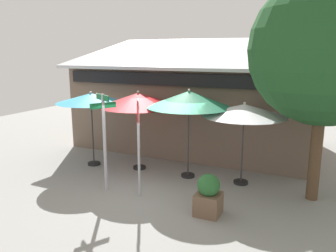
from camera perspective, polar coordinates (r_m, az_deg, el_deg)
ground_plane at (r=10.25m, az=-2.09°, el=-10.44°), size 28.00×28.00×0.10m
cafe_building at (r=14.38m, az=5.04°, el=3.71°), size 9.90×5.66×4.61m
street_sign_post at (r=9.61m, az=-10.81°, el=-1.15°), size 0.73×0.68×2.81m
stop_sign at (r=8.99m, az=-5.06°, el=-0.69°), size 0.41×0.61×2.76m
patio_umbrella_teal_left at (r=11.83m, az=-12.99°, el=4.56°), size 2.36×2.36×2.64m
patio_umbrella_crimson_center at (r=11.17m, az=-5.09°, el=4.44°), size 2.67×2.67×2.70m
patio_umbrella_forest_green_right at (r=10.36m, az=3.57°, el=4.53°), size 2.63×2.63×2.85m
patio_umbrella_ivory_far_right at (r=10.05m, az=12.84°, el=2.54°), size 2.47×2.47×2.53m
shade_tree at (r=9.33m, az=26.61°, el=11.00°), size 4.21×3.84×5.91m
sidewalk_planter at (r=8.44m, az=6.90°, el=-11.63°), size 0.61×0.61×1.04m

